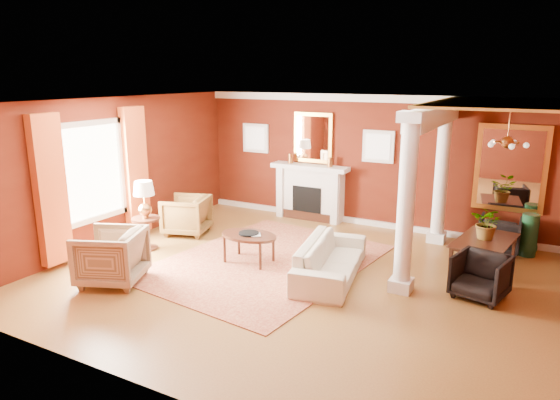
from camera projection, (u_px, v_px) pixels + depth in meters
The scene contains 27 objects.
ground at pixel (296, 277), 8.39m from camera, with size 8.00×8.00×0.00m, color brown.
room_shell at pixel (297, 159), 7.90m from camera, with size 8.04×7.04×2.92m.
fireplace at pixel (310, 192), 11.66m from camera, with size 1.85×0.42×1.29m.
overmantel_mirror at pixel (313, 138), 11.48m from camera, with size 0.95×0.07×1.15m.
flank_window_left at pixel (256, 138), 12.22m from camera, with size 0.70×0.07×0.70m.
flank_window_right at pixel (378, 146), 10.80m from camera, with size 0.70×0.07×0.70m.
left_window at pixel (96, 179), 9.33m from camera, with size 0.21×2.55×2.60m.
column_front at pixel (406, 203), 7.52m from camera, with size 0.36×0.36×2.80m.
column_back at pixel (441, 173), 9.82m from camera, with size 0.36×0.36×2.80m.
header_beam at pixel (434, 116), 8.59m from camera, with size 0.30×3.20×0.32m, color white.
amber_ceiling at pixel (508, 103), 7.87m from camera, with size 2.30×3.40×0.04m, color gold.
dining_mirror at pixel (511, 169), 9.63m from camera, with size 1.30×0.07×1.70m.
chandelier at pixel (507, 142), 8.05m from camera, with size 0.60×0.62×0.75m.
crown_trim at pixel (369, 98), 10.66m from camera, with size 8.00×0.08×0.16m, color white.
base_trim at pixel (364, 222), 11.33m from camera, with size 8.00×0.08×0.12m, color white.
rug at pixel (266, 262), 9.07m from camera, with size 3.20×4.27×0.02m, color maroon.
sofa at pixel (331, 253), 8.30m from camera, with size 2.18×0.64×0.85m, color beige.
armchair_leopard at pixel (186, 213), 10.60m from camera, with size 0.88×0.82×0.90m, color black.
armchair_stripe at pixel (111, 254), 8.07m from camera, with size 0.96×0.90×0.99m, color tan.
coffee_table at pixel (249, 237), 8.94m from camera, with size 1.06×1.06×0.54m.
coffee_book at pixel (251, 229), 8.83m from camera, with size 0.17×0.02×0.24m, color black.
side_table at pixel (145, 205), 9.54m from camera, with size 0.54×0.54×1.36m.
dining_table at pixel (486, 246), 8.65m from camera, with size 1.51×0.53×0.84m, color black.
dining_chair_near at pixel (481, 274), 7.54m from camera, with size 0.73×0.68×0.75m, color black.
dining_chair_far at pixel (500, 232), 9.54m from camera, with size 0.73×0.69×0.75m, color black.
green_urn at pixel (528, 239), 9.33m from camera, with size 0.34×0.34×0.82m.
potted_plant at pixel (489, 209), 8.54m from camera, with size 0.53×0.59×0.46m, color #26591E.
Camera 1 is at (3.48, -7.01, 3.31)m, focal length 32.00 mm.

